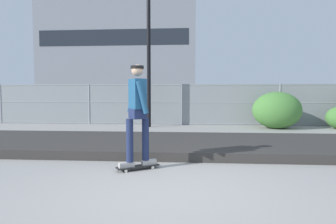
{
  "coord_description": "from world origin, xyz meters",
  "views": [
    {
      "loc": [
        0.31,
        -3.97,
        1.4
      ],
      "look_at": [
        -0.38,
        5.27,
        0.8
      ],
      "focal_mm": 30.03,
      "sensor_mm": 36.0,
      "label": 1
    }
  ],
  "objects": [
    {
      "name": "ground_plane",
      "position": [
        0.0,
        0.0,
        0.0
      ],
      "size": [
        120.0,
        120.0,
        0.0
      ],
      "primitive_type": "plane",
      "color": "gray"
    },
    {
      "name": "gravel_berm",
      "position": [
        0.0,
        3.25,
        0.1
      ],
      "size": [
        13.9,
        3.12,
        0.2
      ],
      "primitive_type": "cube",
      "color": "#33302D",
      "rests_on": "ground_plane"
    },
    {
      "name": "skateboard",
      "position": [
        -0.63,
        1.09,
        0.06
      ],
      "size": [
        0.79,
        0.58,
        0.07
      ],
      "color": "black",
      "rests_on": "ground_plane"
    },
    {
      "name": "skater",
      "position": [
        -0.63,
        1.09,
        1.14
      ],
      "size": [
        0.67,
        0.62,
        1.86
      ],
      "color": "#B2ADA8",
      "rests_on": "skateboard"
    },
    {
      "name": "chain_fence",
      "position": [
        0.0,
        8.7,
        0.93
      ],
      "size": [
        25.83,
        0.06,
        1.85
      ],
      "color": "gray",
      "rests_on": "ground_plane"
    },
    {
      "name": "street_lamp",
      "position": [
        -1.38,
        7.83,
        4.4
      ],
      "size": [
        0.44,
        0.44,
        7.12
      ],
      "color": "black",
      "rests_on": "ground_plane"
    },
    {
      "name": "parked_car_near",
      "position": [
        -5.49,
        11.14,
        0.84
      ],
      "size": [
        4.45,
        2.05,
        1.66
      ],
      "color": "black",
      "rests_on": "ground_plane"
    },
    {
      "name": "parked_car_mid",
      "position": [
        0.54,
        10.92,
        0.84
      ],
      "size": [
        4.43,
        2.01,
        1.66
      ],
      "color": "navy",
      "rests_on": "ground_plane"
    },
    {
      "name": "library_building",
      "position": [
        -11.74,
        48.01,
        8.31
      ],
      "size": [
        26.03,
        15.94,
        16.62
      ],
      "color": "slate",
      "rests_on": "ground_plane"
    },
    {
      "name": "shrub_left",
      "position": [
        3.85,
        7.65,
        0.75
      ],
      "size": [
        1.93,
        1.58,
        1.49
      ],
      "color": "#477F38",
      "rests_on": "ground_plane"
    }
  ]
}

